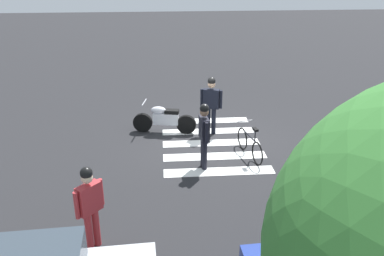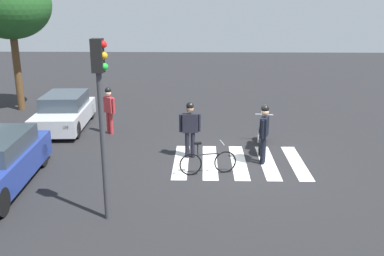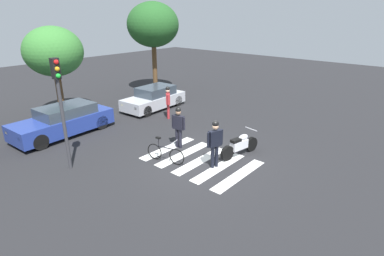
{
  "view_description": "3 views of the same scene",
  "coord_description": "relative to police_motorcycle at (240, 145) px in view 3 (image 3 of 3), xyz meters",
  "views": [
    {
      "loc": [
        1.45,
        11.46,
        5.42
      ],
      "look_at": [
        0.7,
        1.49,
        1.15
      ],
      "focal_mm": 39.02,
      "sensor_mm": 36.0,
      "label": 1
    },
    {
      "loc": [
        -12.47,
        1.14,
        4.82
      ],
      "look_at": [
        0.9,
        1.48,
        0.83
      ],
      "focal_mm": 39.74,
      "sensor_mm": 36.0,
      "label": 2
    },
    {
      "loc": [
        -8.54,
        -6.91,
        5.52
      ],
      "look_at": [
        0.79,
        1.12,
        0.88
      ],
      "focal_mm": 28.85,
      "sensor_mm": 36.0,
      "label": 3
    }
  ],
  "objects": [
    {
      "name": "street_tree_mid",
      "position": [
        -2.08,
        10.45,
        3.08
      ],
      "size": [
        3.07,
        3.07,
        4.87
      ],
      "color": "brown",
      "rests_on": "ground_plane"
    },
    {
      "name": "ground_plane",
      "position": [
        -1.4,
        0.91,
        -0.45
      ],
      "size": [
        60.0,
        60.0,
        0.0
      ],
      "primitive_type": "plane",
      "color": "#232326"
    },
    {
      "name": "officer_by_motorcycle",
      "position": [
        -1.01,
        2.45,
        0.61
      ],
      "size": [
        0.25,
        0.68,
        1.83
      ],
      "color": "black",
      "rests_on": "ground_plane"
    },
    {
      "name": "leaning_bicycle",
      "position": [
        -2.37,
        1.89,
        -0.08
      ],
      "size": [
        0.52,
        1.65,
        0.99
      ],
      "color": "black",
      "rests_on": "ground_plane"
    },
    {
      "name": "traffic_light_pole",
      "position": [
        -5.08,
        4.22,
        2.31
      ],
      "size": [
        0.24,
        0.33,
        4.1
      ],
      "color": "#38383D",
      "rests_on": "ground_plane"
    },
    {
      "name": "pedestrian_bystander",
      "position": [
        1.48,
        5.56,
        0.58
      ],
      "size": [
        0.48,
        0.53,
        1.79
      ],
      "color": "#B22D33",
      "rests_on": "ground_plane"
    },
    {
      "name": "street_tree_far",
      "position": [
        5.09,
        10.45,
        4.23
      ],
      "size": [
        3.53,
        3.53,
        6.21
      ],
      "color": "brown",
      "rests_on": "ground_plane"
    },
    {
      "name": "crosswalk_stripes",
      "position": [
        -1.4,
        0.91,
        -0.45
      ],
      "size": [
        2.95,
        4.05,
        0.01
      ],
      "color": "silver",
      "rests_on": "ground_plane"
    },
    {
      "name": "police_motorcycle",
      "position": [
        0.0,
        0.0,
        0.0
      ],
      "size": [
        2.03,
        0.68,
        1.03
      ],
      "color": "black",
      "rests_on": "ground_plane"
    },
    {
      "name": "car_blue_hatchback",
      "position": [
        -3.46,
        7.62,
        0.23
      ],
      "size": [
        4.71,
        2.04,
        1.4
      ],
      "color": "black",
      "rests_on": "ground_plane"
    },
    {
      "name": "car_silver_sedan",
      "position": [
        2.24,
        7.5,
        0.19
      ],
      "size": [
        4.08,
        1.92,
        1.34
      ],
      "color": "black",
      "rests_on": "ground_plane"
    },
    {
      "name": "officer_on_foot",
      "position": [
        -1.47,
        0.18,
        0.64
      ],
      "size": [
        0.67,
        0.35,
        1.87
      ],
      "color": "black",
      "rests_on": "ground_plane"
    }
  ]
}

